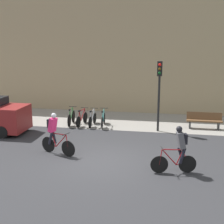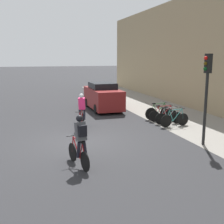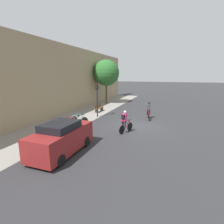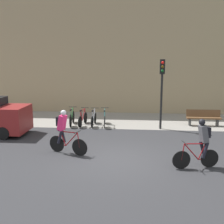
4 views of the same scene
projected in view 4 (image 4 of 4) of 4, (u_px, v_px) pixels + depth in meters
The scene contains 11 objects.
ground at pixel (117, 159), 10.66m from camera, with size 200.00×200.00×0.00m, color #2B2B2D.
kerb_strip at pixel (125, 120), 17.26m from camera, with size 44.00×4.50×0.01m, color gray.
building_facade at pixel (127, 55), 18.98m from camera, with size 44.00×0.60×7.84m, color #9E8966.
cyclist_pink at pixel (64, 131), 11.19m from camera, with size 1.68×0.69×1.78m.
cyclist_grey at pixel (201, 142), 9.69m from camera, with size 1.65×0.57×1.77m.
parked_bike_0 at pixel (72, 118), 15.92m from camera, with size 0.46×1.70×0.99m.
parked_bike_1 at pixel (83, 119), 15.87m from camera, with size 0.46×1.68×0.95m.
parked_bike_2 at pixel (94, 119), 15.82m from camera, with size 0.46×1.60×0.95m.
parked_bike_3 at pixel (105, 119), 15.76m from camera, with size 0.46×1.71×0.96m.
traffic_light_pole at pixel (162, 81), 14.66m from camera, with size 0.26×0.30×3.70m.
bench at pixel (203, 117), 15.80m from camera, with size 1.89×0.44×0.89m.
Camera 4 is at (0.69, -10.08, 3.86)m, focal length 45.00 mm.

